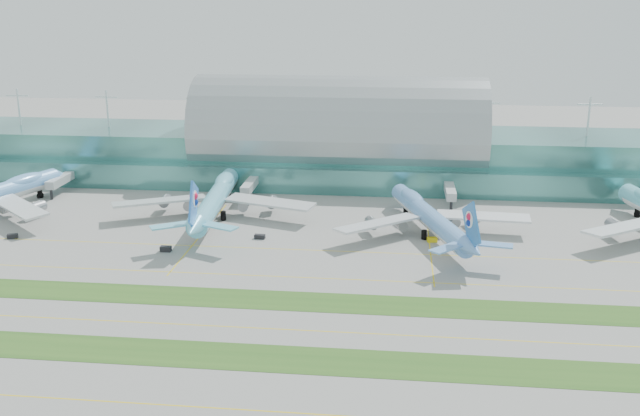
# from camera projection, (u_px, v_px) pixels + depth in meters

# --- Properties ---
(ground) EXTENTS (700.00, 700.00, 0.00)m
(ground) POSITION_uv_depth(u_px,v_px,m) (296.00, 305.00, 179.14)
(ground) COLOR gray
(ground) RESTS_ON ground
(terminal) EXTENTS (340.00, 69.10, 36.00)m
(terminal) POSITION_uv_depth(u_px,v_px,m) (339.00, 146.00, 297.68)
(terminal) COLOR #3D7A75
(terminal) RESTS_ON ground
(grass_strip_near) EXTENTS (420.00, 12.00, 0.08)m
(grass_strip_near) POSITION_uv_depth(u_px,v_px,m) (278.00, 359.00, 152.46)
(grass_strip_near) COLOR #2D591E
(grass_strip_near) RESTS_ON ground
(grass_strip_far) EXTENTS (420.00, 12.00, 0.08)m
(grass_strip_far) POSITION_uv_depth(u_px,v_px,m) (298.00, 301.00, 181.03)
(grass_strip_far) COLOR #2D591E
(grass_strip_far) RESTS_ON ground
(taxiline_a) EXTENTS (420.00, 0.35, 0.01)m
(taxiline_a) POSITION_uv_depth(u_px,v_px,m) (261.00, 411.00, 133.43)
(taxiline_a) COLOR yellow
(taxiline_a) RESTS_ON ground
(taxiline_b) EXTENTS (420.00, 0.35, 0.01)m
(taxiline_b) POSITION_uv_depth(u_px,v_px,m) (288.00, 330.00, 165.80)
(taxiline_b) COLOR yellow
(taxiline_b) RESTS_ON ground
(taxiline_c) EXTENTS (420.00, 0.35, 0.01)m
(taxiline_c) POSITION_uv_depth(u_px,v_px,m) (306.00, 278.00, 196.27)
(taxiline_c) COLOR yellow
(taxiline_c) RESTS_ON ground
(taxiline_d) EXTENTS (420.00, 0.35, 0.01)m
(taxiline_d) POSITION_uv_depth(u_px,v_px,m) (315.00, 250.00, 217.22)
(taxiline_d) COLOR yellow
(taxiline_d) RESTS_ON ground
(airliner_b) EXTENTS (70.97, 80.76, 22.22)m
(airliner_b) POSITION_uv_depth(u_px,v_px,m) (216.00, 197.00, 248.78)
(airliner_b) COLOR #69CAE7
(airliner_b) RESTS_ON ground
(airliner_c) EXTENTS (62.75, 72.85, 20.60)m
(airliner_c) POSITION_uv_depth(u_px,v_px,m) (429.00, 216.00, 230.00)
(airliner_c) COLOR #679EE2
(airliner_c) RESTS_ON ground
(gse_b) EXTENTS (3.54, 2.62, 1.42)m
(gse_b) POSITION_uv_depth(u_px,v_px,m) (12.00, 236.00, 227.63)
(gse_b) COLOR black
(gse_b) RESTS_ON ground
(gse_c) EXTENTS (3.30, 1.87, 1.64)m
(gse_c) POSITION_uv_depth(u_px,v_px,m) (166.00, 249.00, 216.05)
(gse_c) COLOR black
(gse_c) RESTS_ON ground
(gse_d) EXTENTS (3.47, 1.90, 1.37)m
(gse_d) POSITION_uv_depth(u_px,v_px,m) (260.00, 237.00, 227.37)
(gse_d) COLOR black
(gse_d) RESTS_ON ground
(gse_e) EXTENTS (3.32, 2.25, 1.47)m
(gse_e) POSITION_uv_depth(u_px,v_px,m) (432.00, 240.00, 224.41)
(gse_e) COLOR yellow
(gse_e) RESTS_ON ground
(gse_f) EXTENTS (4.16, 2.97, 1.78)m
(gse_f) POSITION_uv_depth(u_px,v_px,m) (456.00, 237.00, 226.24)
(gse_f) COLOR black
(gse_f) RESTS_ON ground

